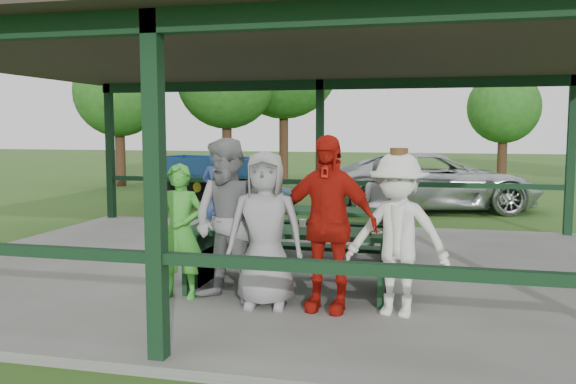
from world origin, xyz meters
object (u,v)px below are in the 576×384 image
(contestant_grey_left, at_px, (229,221))
(picnic_table_far, at_px, (322,226))
(picnic_table_near, at_px, (292,250))
(spectator_grey, at_px, (379,203))
(pickup_truck, at_px, (434,182))
(spectator_blue, at_px, (217,192))
(contestant_grey_mid, at_px, (265,229))
(farm_trailer, at_px, (209,180))
(contestant_white_fedora, at_px, (397,235))
(contestant_green, at_px, (180,231))
(contestant_red, at_px, (326,223))
(spectator_lblue, at_px, (262,199))

(contestant_grey_left, bearing_deg, picnic_table_far, 95.83)
(picnic_table_near, xyz_separation_m, spectator_grey, (0.83, 2.91, 0.28))
(pickup_truck, bearing_deg, spectator_blue, 128.42)
(contestant_grey_left, xyz_separation_m, spectator_grey, (1.37, 3.74, -0.20))
(picnic_table_near, relative_size, contestant_grey_mid, 1.53)
(picnic_table_near, relative_size, farm_trailer, 0.65)
(picnic_table_near, relative_size, contestant_white_fedora, 1.49)
(contestant_green, xyz_separation_m, spectator_blue, (-1.09, 4.21, 0.01))
(contestant_green, distance_m, contestant_grey_left, 0.66)
(pickup_truck, bearing_deg, spectator_grey, 156.95)
(farm_trailer, bearing_deg, picnic_table_near, -45.23)
(contestant_grey_mid, relative_size, spectator_blue, 1.08)
(farm_trailer, bearing_deg, contestant_white_fedora, -40.81)
(contestant_red, bearing_deg, picnic_table_far, 108.25)
(spectator_lblue, xyz_separation_m, farm_trailer, (-3.09, 5.47, -0.18))
(pickup_truck, bearing_deg, contestant_grey_mid, 154.87)
(contestant_green, xyz_separation_m, contestant_grey_mid, (1.08, -0.12, 0.08))
(picnic_table_far, height_order, farm_trailer, farm_trailer)
(spectator_blue, xyz_separation_m, pickup_truck, (3.98, 5.26, -0.17))
(picnic_table_near, bearing_deg, spectator_blue, 123.40)
(contestant_grey_left, bearing_deg, contestant_green, -169.08)
(spectator_grey, distance_m, pickup_truck, 5.87)
(contestant_grey_left, xyz_separation_m, pickup_truck, (2.25, 9.54, -0.31))
(spectator_blue, bearing_deg, spectator_lblue, 149.74)
(spectator_grey, relative_size, farm_trailer, 0.36)
(picnic_table_near, distance_m, contestant_grey_mid, 0.97)
(contestant_green, relative_size, farm_trailer, 0.39)
(pickup_truck, relative_size, farm_trailer, 1.29)
(contestant_grey_left, distance_m, spectator_blue, 4.62)
(picnic_table_far, xyz_separation_m, contestant_grey_mid, (-0.12, -2.87, 0.41))
(contestant_white_fedora, height_order, spectator_lblue, contestant_white_fedora)
(picnic_table_near, distance_m, pickup_truck, 8.88)
(farm_trailer, bearing_deg, pickup_truck, 22.21)
(contestant_grey_mid, bearing_deg, farm_trailer, 107.02)
(picnic_table_far, height_order, spectator_grey, spectator_grey)
(contestant_red, bearing_deg, contestant_green, -175.56)
(contestant_green, relative_size, contestant_red, 0.82)
(spectator_grey, xyz_separation_m, farm_trailer, (-5.11, 5.28, -0.14))
(picnic_table_far, bearing_deg, contestant_grey_left, -101.29)
(contestant_grey_left, bearing_deg, contestant_white_fedora, 16.77)
(picnic_table_far, distance_m, contestant_red, 2.93)
(picnic_table_far, distance_m, contestant_white_fedora, 3.17)
(contestant_red, bearing_deg, spectator_blue, 130.62)
(contestant_white_fedora, bearing_deg, contestant_grey_mid, -167.95)
(contestant_red, bearing_deg, contestant_white_fedora, 6.43)
(picnic_table_near, relative_size, spectator_grey, 1.79)
(picnic_table_near, height_order, spectator_blue, spectator_blue)
(contestant_white_fedora, height_order, farm_trailer, contestant_white_fedora)
(contestant_grey_mid, xyz_separation_m, farm_trailer, (-4.17, 9.06, -0.27))
(contestant_green, height_order, pickup_truck, contestant_green)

